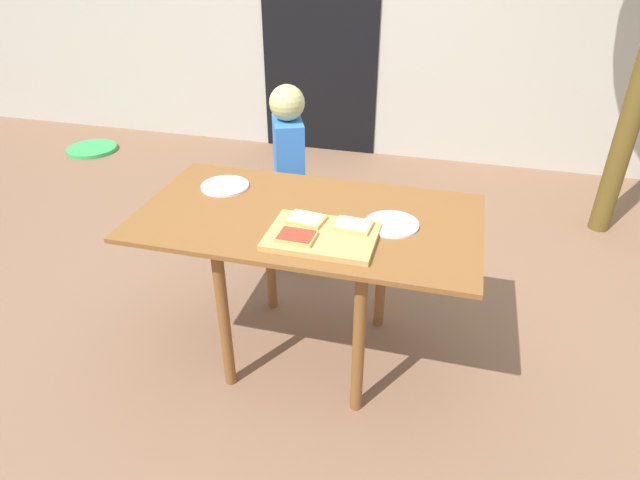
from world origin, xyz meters
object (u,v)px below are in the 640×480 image
pizza_slice_far_left (306,219)px  plate_white_left (225,186)px  dining_table (308,236)px  plate_white_right (392,224)px  pizza_slice_far_right (353,225)px  cutting_board (322,236)px  pizza_slice_near_left (296,236)px  child_left (289,166)px  garden_hose_coil (92,149)px

pizza_slice_far_left → plate_white_left: pizza_slice_far_left is taller
dining_table → plate_white_right: size_ratio=6.48×
dining_table → pizza_slice_far_right: 0.24m
pizza_slice_far_right → plate_white_right: (0.13, 0.09, -0.03)m
dining_table → cutting_board: size_ratio=3.41×
plate_white_right → plate_white_left: 0.74m
pizza_slice_far_left → pizza_slice_near_left: size_ratio=1.07×
cutting_board → plate_white_left: (-0.50, 0.31, -0.01)m
pizza_slice_near_left → plate_white_left: size_ratio=0.67×
pizza_slice_near_left → child_left: (-0.32, 0.92, -0.15)m
cutting_board → plate_white_right: 0.28m
dining_table → cutting_board: cutting_board is taller
pizza_slice_far_left → plate_white_left: bearing=151.1°
plate_white_left → plate_white_right: bearing=-11.3°
child_left → pizza_slice_far_right: bearing=-57.8°
cutting_board → pizza_slice_near_left: pizza_slice_near_left is taller
pizza_slice_far_left → child_left: child_left is taller
pizza_slice_near_left → garden_hose_coil: bearing=139.5°
pizza_slice_far_left → pizza_slice_far_right: (0.17, -0.00, 0.00)m
dining_table → pizza_slice_far_right: bearing=-23.5°
pizza_slice_far_right → child_left: size_ratio=0.14×
pizza_slice_near_left → pizza_slice_far_right: size_ratio=0.97×
dining_table → garden_hose_coil: bearing=142.4°
pizza_slice_near_left → pizza_slice_far_right: bearing=36.4°
plate_white_right → pizza_slice_far_right: bearing=-145.2°
pizza_slice_far_left → child_left: bearing=112.2°
plate_white_left → child_left: child_left is taller
garden_hose_coil → pizza_slice_far_right: bearing=-36.7°
pizza_slice_far_right → plate_white_left: (-0.60, 0.24, -0.03)m
plate_white_left → child_left: size_ratio=0.21×
pizza_slice_far_left → pizza_slice_near_left: (0.00, -0.13, 0.00)m
cutting_board → garden_hose_coil: bearing=141.2°
dining_table → pizza_slice_near_left: (0.02, -0.21, 0.12)m
child_left → garden_hose_coil: child_left is taller
pizza_slice_far_left → pizza_slice_near_left: same height
dining_table → garden_hose_coil: size_ratio=3.34×
pizza_slice_far_right → plate_white_right: pizza_slice_far_right is taller
dining_table → plate_white_right: 0.34m
dining_table → pizza_slice_near_left: size_ratio=9.63×
pizza_slice_far_right → garden_hose_coil: bearing=143.3°
plate_white_right → garden_hose_coil: (-2.70, 1.83, -0.68)m
pizza_slice_near_left → garden_hose_coil: 3.23m
plate_white_right → child_left: size_ratio=0.21×
pizza_slice_far_right → plate_white_left: bearing=158.6°
pizza_slice_far_left → child_left: (-0.32, 0.79, -0.15)m
pizza_slice_far_right → plate_white_left: size_ratio=0.70×
dining_table → child_left: bearing=113.3°
dining_table → cutting_board: 0.21m
plate_white_left → child_left: bearing=79.4°
dining_table → pizza_slice_far_left: pizza_slice_far_left is taller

